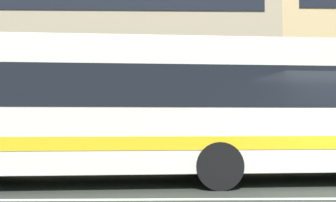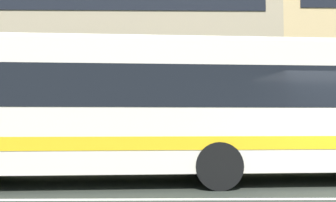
# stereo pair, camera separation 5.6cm
# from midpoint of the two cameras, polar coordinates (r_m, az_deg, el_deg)

# --- Properties ---
(hedge_row_far) EXTENTS (18.37, 1.10, 0.82)m
(hedge_row_far) POSITION_cam_midpoint_polar(r_m,az_deg,el_deg) (12.51, 5.42, -7.69)
(hedge_row_far) COLOR #306520
(hedge_row_far) RESTS_ON ground_plane
(apartment_block_left) EXTENTS (19.35, 8.86, 12.88)m
(apartment_block_left) POSITION_cam_midpoint_polar(r_m,az_deg,el_deg) (21.60, -13.17, 10.47)
(apartment_block_left) COLOR tan
(apartment_block_left) RESTS_ON ground_plane
(transit_bus) EXTENTS (11.75, 3.20, 3.26)m
(transit_bus) POSITION_cam_midpoint_polar(r_m,az_deg,el_deg) (9.09, 1.45, -0.70)
(transit_bus) COLOR beige
(transit_bus) RESTS_ON ground_plane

